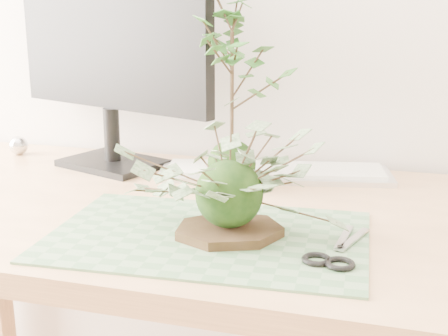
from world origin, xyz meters
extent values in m
cube|color=#DEAB73|center=(-0.02, 1.23, 0.72)|extent=(1.60, 0.70, 0.04)
cube|color=#497549|center=(-0.01, 1.09, 0.74)|extent=(0.51, 0.36, 0.00)
cylinder|color=black|center=(0.02, 1.09, 0.75)|extent=(0.23, 0.23, 0.01)
sphere|color=black|center=(0.02, 1.09, 0.81)|extent=(0.11, 0.11, 0.11)
sphere|color=black|center=(-0.05, 1.36, 0.79)|extent=(0.10, 0.10, 0.10)
cylinder|color=#352617|center=(-0.05, 1.36, 0.93)|extent=(0.01, 0.01, 0.23)
cube|color=silver|center=(0.02, 1.46, 0.75)|extent=(0.51, 0.24, 0.01)
cube|color=silver|center=(0.02, 1.46, 0.75)|extent=(0.47, 0.21, 0.01)
cube|color=black|center=(-0.35, 1.44, 0.75)|extent=(0.25, 0.22, 0.01)
cylinder|color=black|center=(-0.35, 1.44, 0.81)|extent=(0.04, 0.04, 0.12)
cube|color=black|center=(-0.35, 1.45, 1.04)|extent=(0.52, 0.21, 0.34)
sphere|color=silver|center=(-0.62, 1.47, 0.76)|extent=(0.04, 0.04, 0.04)
cube|color=#98989A|center=(0.19, 1.13, 0.75)|extent=(0.02, 0.10, 0.00)
cube|color=#98989A|center=(0.20, 1.13, 0.75)|extent=(0.04, 0.10, 0.00)
torus|color=black|center=(0.18, 1.03, 0.75)|extent=(0.05, 0.05, 0.01)
torus|color=black|center=(0.21, 1.03, 0.75)|extent=(0.05, 0.05, 0.01)
camera|label=1|loc=(0.27, 0.21, 1.10)|focal=50.00mm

